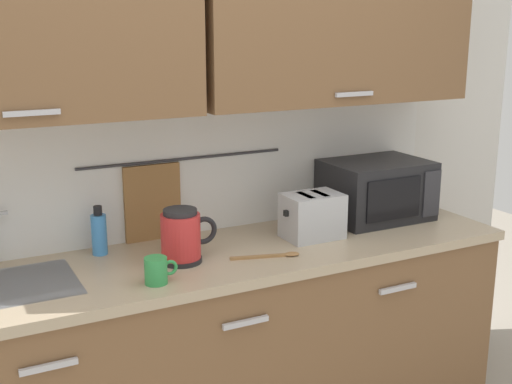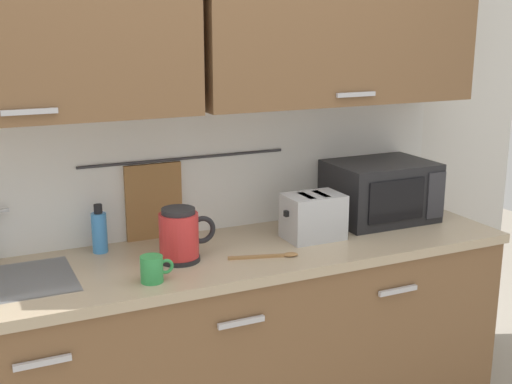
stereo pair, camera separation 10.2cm
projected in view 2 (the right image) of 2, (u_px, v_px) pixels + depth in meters
The scene contains 8 objects.
counter_unit at pixel (209, 356), 2.72m from camera, with size 2.53×0.64×0.90m.
back_wall_assembly at pixel (186, 89), 2.66m from camera, with size 3.70×0.41×2.50m.
microwave at pixel (380, 191), 3.04m from camera, with size 0.46×0.35×0.27m.
electric_kettle at pixel (180, 235), 2.51m from camera, with size 0.23×0.16×0.21m.
dish_soap_bottle at pixel (99, 231), 2.61m from camera, with size 0.06×0.06×0.20m.
mug_near_sink at pixel (153, 269), 2.32m from camera, with size 0.12×0.08×0.09m.
toaster at pixel (313, 216), 2.78m from camera, with size 0.26×0.17×0.19m.
wooden_spoon at pixel (272, 256), 2.57m from camera, with size 0.27×0.10×0.01m.
Camera 2 is at (-0.88, -2.02, 1.78)m, focal length 46.61 mm.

